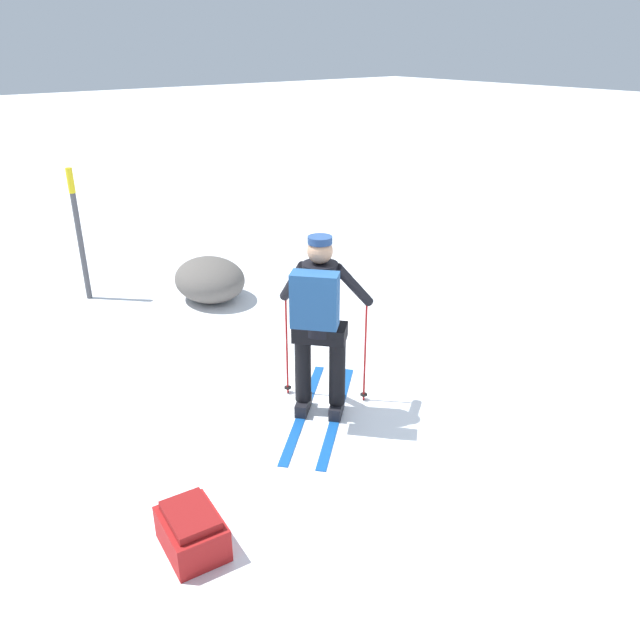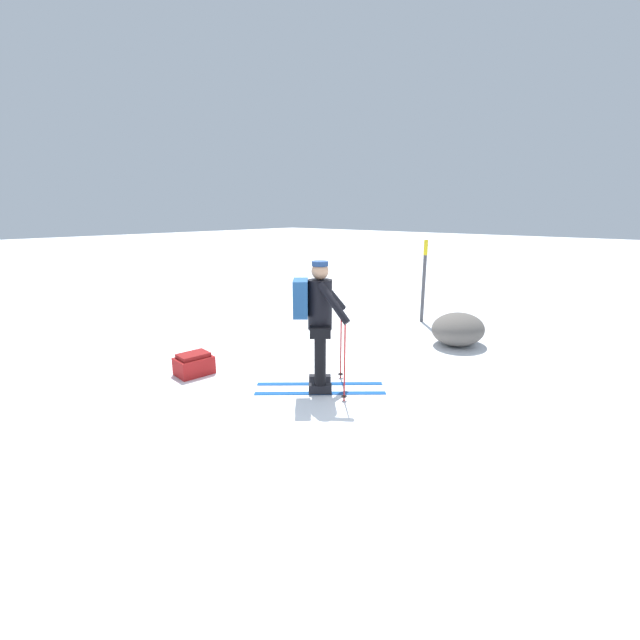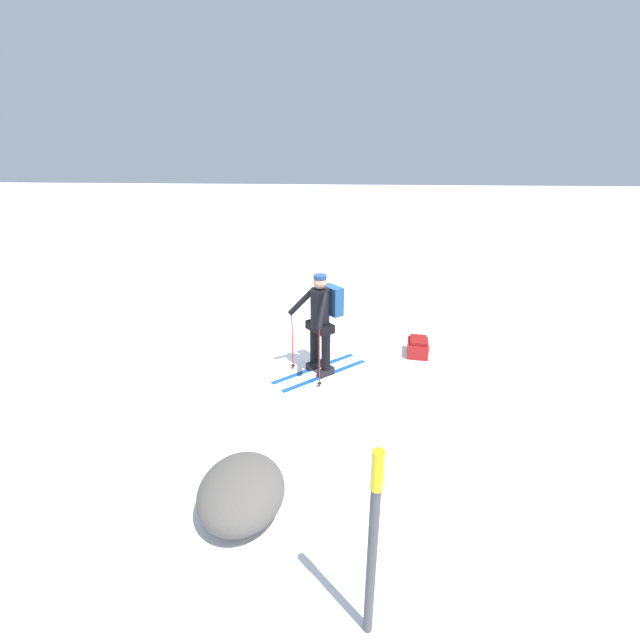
{
  "view_description": "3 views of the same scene",
  "coord_description": "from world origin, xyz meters",
  "px_view_note": "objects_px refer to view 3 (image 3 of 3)",
  "views": [
    {
      "loc": [
        3.89,
        -3.18,
        3.23
      ],
      "look_at": [
        -0.04,
        -0.09,
        0.96
      ],
      "focal_mm": 35.0,
      "sensor_mm": 36.0,
      "label": 1
    },
    {
      "loc": [
        4.01,
        3.43,
        2.34
      ],
      "look_at": [
        -0.04,
        -0.09,
        0.96
      ],
      "focal_mm": 24.0,
      "sensor_mm": 36.0,
      "label": 2
    },
    {
      "loc": [
        -6.48,
        -0.6,
        3.57
      ],
      "look_at": [
        -0.04,
        -0.09,
        0.96
      ],
      "focal_mm": 24.0,
      "sensor_mm": 36.0,
      "label": 3
    }
  ],
  "objects_px": {
    "dropped_backpack": "(418,347)",
    "trail_marker": "(373,535)",
    "rock_boulder": "(241,492)",
    "skier": "(322,317)"
  },
  "relations": [
    {
      "from": "dropped_backpack",
      "to": "trail_marker",
      "type": "xyz_separation_m",
      "value": [
        -4.98,
        1.04,
        0.86
      ]
    },
    {
      "from": "trail_marker",
      "to": "rock_boulder",
      "type": "height_order",
      "value": "trail_marker"
    },
    {
      "from": "skier",
      "to": "trail_marker",
      "type": "bearing_deg",
      "value": -170.78
    },
    {
      "from": "skier",
      "to": "rock_boulder",
      "type": "height_order",
      "value": "skier"
    },
    {
      "from": "skier",
      "to": "trail_marker",
      "type": "distance_m",
      "value": 4.26
    },
    {
      "from": "dropped_backpack",
      "to": "rock_boulder",
      "type": "bearing_deg",
      "value": 149.4
    },
    {
      "from": "skier",
      "to": "dropped_backpack",
      "type": "distance_m",
      "value": 2.07
    },
    {
      "from": "skier",
      "to": "rock_boulder",
      "type": "bearing_deg",
      "value": 169.26
    },
    {
      "from": "rock_boulder",
      "to": "skier",
      "type": "bearing_deg",
      "value": -10.74
    },
    {
      "from": "dropped_backpack",
      "to": "rock_boulder",
      "type": "height_order",
      "value": "rock_boulder"
    }
  ]
}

